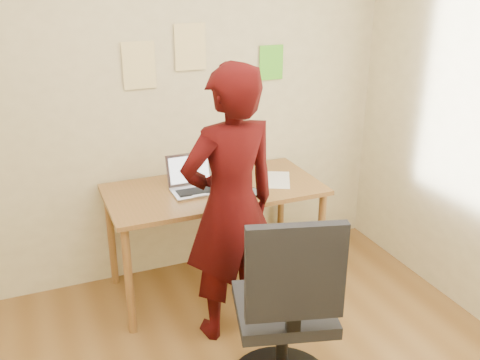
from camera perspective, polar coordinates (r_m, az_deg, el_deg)
name	(u,v)px	position (r m, az deg, el deg)	size (l,w,h in m)	color
room	(250,181)	(1.97, 1.06, -0.08)	(3.58, 3.58, 2.78)	brown
desk	(214,200)	(3.54, -2.76, -2.10)	(1.40, 0.70, 0.74)	brown
laptop	(193,183)	(3.46, -5.01, -0.28)	(0.30, 0.27, 0.22)	#ADADB4
paper_sheet	(273,180)	(3.63, 3.57, 0.04)	(0.22, 0.31, 0.00)	white
phone	(255,192)	(3.41, 1.62, -1.31)	(0.08, 0.14, 0.01)	black
wall_note_left	(139,65)	(3.53, -10.72, 11.92)	(0.21, 0.00, 0.30)	#F9E095
wall_note_mid	(190,47)	(3.60, -5.32, 13.95)	(0.21, 0.00, 0.30)	#F9E095
wall_note_right	(271,63)	(3.84, 3.36, 12.39)	(0.18, 0.00, 0.24)	#5CD630
office_chair	(286,322)	(2.73, 4.90, -14.90)	(0.58, 0.59, 1.07)	black
person	(231,207)	(3.03, -0.99, -2.86)	(0.60, 0.39, 1.64)	#360707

